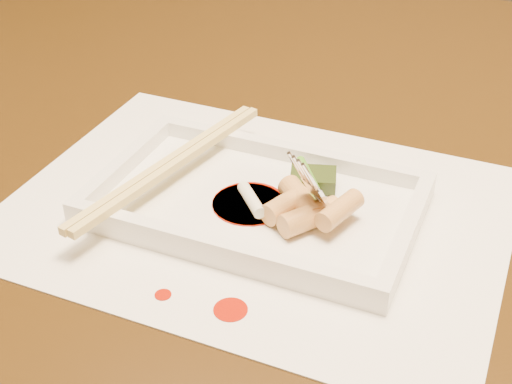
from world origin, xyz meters
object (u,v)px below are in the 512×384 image
at_px(table, 282,201).
at_px(placemat, 256,211).
at_px(plate_base, 256,206).
at_px(chopstick_a, 166,163).
at_px(fork, 352,129).

height_order(table, placemat, placemat).
bearing_deg(plate_base, chopstick_a, 180.00).
relative_size(table, placemat, 3.50).
bearing_deg(plate_base, placemat, 0.00).
distance_m(placemat, chopstick_a, 0.09).
bearing_deg(fork, plate_base, -165.58).
xyz_separation_m(chopstick_a, fork, (0.15, 0.02, 0.06)).
relative_size(placemat, chopstick_a, 1.72).
bearing_deg(chopstick_a, table, 73.87).
bearing_deg(table, chopstick_a, -106.13).
height_order(placemat, chopstick_a, chopstick_a).
xyz_separation_m(placemat, fork, (0.07, 0.02, 0.08)).
relative_size(plate_base, fork, 1.86).
distance_m(plate_base, chopstick_a, 0.08).
distance_m(placemat, plate_base, 0.00).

